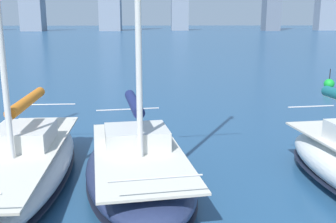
# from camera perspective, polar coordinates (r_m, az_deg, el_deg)

# --- Properties ---
(sailboat_navy) EXTENTS (3.92, 7.29, 10.71)m
(sailboat_navy) POSITION_cam_1_polar(r_m,az_deg,el_deg) (11.25, -4.32, -7.81)
(sailboat_navy) COLOR navy
(sailboat_navy) RESTS_ON ground
(sailboat_orange) EXTENTS (2.94, 8.74, 9.53)m
(sailboat_orange) POSITION_cam_1_polar(r_m,az_deg,el_deg) (12.12, -20.56, -7.22)
(sailboat_orange) COLOR silver
(sailboat_orange) RESTS_ON ground
(channel_buoy) EXTENTS (0.70, 0.70, 1.40)m
(channel_buoy) POSITION_cam_1_polar(r_m,az_deg,el_deg) (29.18, 22.34, 3.73)
(channel_buoy) COLOR green
(channel_buoy) RESTS_ON ground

